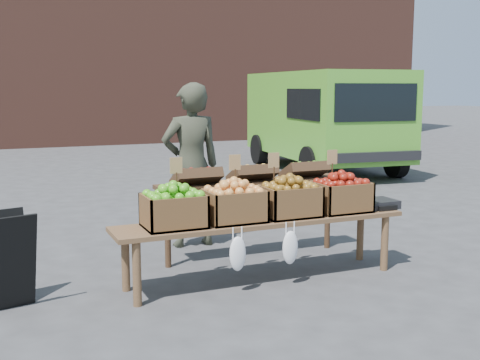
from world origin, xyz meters
name	(u,v)px	position (x,y,z in m)	size (l,w,h in m)	color
ground	(294,261)	(0.00, 0.00, 0.00)	(80.00, 80.00, 0.00)	#404042
delivery_van	(323,122)	(3.78, 5.71, 1.02)	(2.09, 4.56, 2.04)	#51A32B
vendor	(191,165)	(-0.75, 0.99, 0.89)	(0.65, 0.43, 1.79)	#343729
back_table	(252,207)	(-0.33, 0.30, 0.52)	(2.10, 0.44, 1.04)	#3D2818
display_bench	(262,249)	(-0.56, -0.42, 0.28)	(2.70, 0.56, 0.57)	brown
crate_golden_apples	(174,211)	(-1.39, -0.42, 0.71)	(0.50, 0.40, 0.28)	#339010
crate_russet_pears	(234,206)	(-0.84, -0.42, 0.71)	(0.50, 0.40, 0.28)	#DBC74E
crate_red_apples	(290,201)	(-0.29, -0.42, 0.71)	(0.50, 0.40, 0.28)	#936322
crate_green_apples	(341,197)	(0.26, -0.42, 0.71)	(0.50, 0.40, 0.28)	#710904
weighing_scale	(377,204)	(0.69, -0.42, 0.61)	(0.34, 0.30, 0.08)	black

